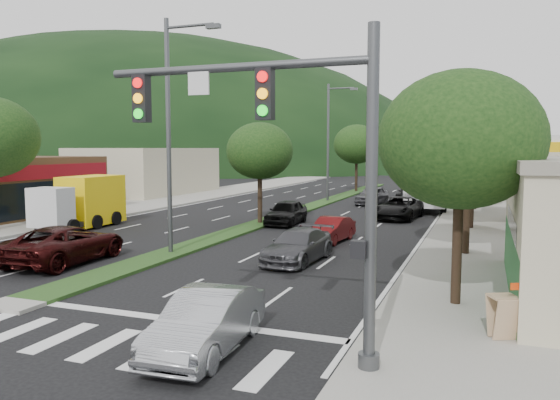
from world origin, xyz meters
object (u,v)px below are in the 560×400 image
at_px(sedan_silver, 206,322).
at_px(car_queue_f, 409,193).
at_px(tree_med_near, 260,151).
at_px(tree_med_far, 357,144).
at_px(a_frame_sign, 504,313).
at_px(tree_r_c, 473,145).
at_px(car_queue_d, 399,208).
at_px(motorhome, 422,182).
at_px(traffic_signal, 296,146).
at_px(tree_r_a, 460,140).
at_px(car_queue_e, 372,195).
at_px(car_queue_c, 331,230).
at_px(tree_r_b, 469,138).
at_px(suv_maroon, 66,244).
at_px(streetlight_near, 172,125).
at_px(streetlight_mid, 330,137).
at_px(car_queue_a, 286,212).
at_px(tree_r_d, 477,140).
at_px(tree_r_e, 479,145).
at_px(car_queue_b, 298,246).
at_px(box_truck, 84,204).

xyz_separation_m(sedan_silver, car_queue_f, (-0.51, 38.45, -0.07)).
xyz_separation_m(tree_med_near, tree_med_far, (0.00, 26.00, 0.58)).
bearing_deg(a_frame_sign, tree_r_c, 68.98).
height_order(car_queue_d, motorhome, motorhome).
height_order(traffic_signal, car_queue_d, traffic_signal).
bearing_deg(tree_r_a, car_queue_e, 105.87).
bearing_deg(tree_r_a, car_queue_c, 123.58).
xyz_separation_m(traffic_signal, car_queue_e, (-4.97, 33.48, -3.89)).
bearing_deg(motorhome, car_queue_f, 97.81).
relative_size(tree_r_b, car_queue_e, 1.57).
bearing_deg(car_queue_d, suv_maroon, -114.05).
bearing_deg(streetlight_near, tree_r_b, 18.73).
bearing_deg(car_queue_f, tree_r_b, -74.01).
xyz_separation_m(streetlight_mid, car_queue_c, (5.47, -19.47, -4.98)).
bearing_deg(car_queue_e, tree_med_near, -98.74).
bearing_deg(car_queue_a, streetlight_near, -99.46).
distance_m(tree_r_d, car_queue_a, 16.17).
xyz_separation_m(tree_r_e, tree_med_near, (-12.00, -22.00, -0.46)).
bearing_deg(tree_r_e, streetlight_near, -110.23).
distance_m(tree_r_a, car_queue_e, 29.33).
bearing_deg(car_queue_a, suv_maroon, -110.89).
relative_size(tree_r_e, car_queue_b, 1.49).
relative_size(traffic_signal, tree_r_c, 1.08).
bearing_deg(motorhome, tree_med_near, -130.73).
bearing_deg(car_queue_d, box_truck, -142.26).
height_order(tree_r_d, tree_r_e, tree_r_d).
height_order(tree_r_c, car_queue_d, tree_r_c).
xyz_separation_m(car_queue_b, box_truck, (-14.66, 4.59, 0.75)).
xyz_separation_m(tree_r_b, car_queue_f, (-5.62, 24.94, -4.42)).
height_order(tree_r_a, streetlight_near, streetlight_near).
bearing_deg(car_queue_d, tree_r_c, -32.40).
relative_size(car_queue_c, a_frame_sign, 2.67).
distance_m(streetlight_mid, motorhome, 9.03).
bearing_deg(tree_med_near, car_queue_f, 71.39).
distance_m(tree_r_b, suv_maroon, 17.09).
bearing_deg(tree_r_c, car_queue_a, -172.02).
height_order(sedan_silver, car_queue_f, sedan_silver).
bearing_deg(car_queue_a, car_queue_f, 72.71).
bearing_deg(car_queue_f, car_queue_a, -101.55).
bearing_deg(traffic_signal, streetlight_mid, 104.33).
relative_size(tree_r_b, car_queue_d, 1.34).
bearing_deg(tree_r_a, car_queue_b, 144.48).
bearing_deg(car_queue_b, streetlight_mid, 106.73).
distance_m(streetlight_near, suv_maroon, 6.52).
xyz_separation_m(tree_r_e, car_queue_a, (-10.50, -21.47, -4.15)).
distance_m(sedan_silver, car_queue_d, 25.05).
bearing_deg(car_queue_d, tree_med_near, -138.02).
distance_m(streetlight_mid, car_queue_c, 20.83).
height_order(tree_r_b, car_queue_b, tree_r_b).
relative_size(tree_r_c, streetlight_mid, 0.65).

